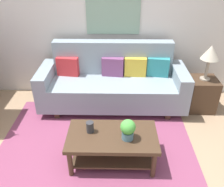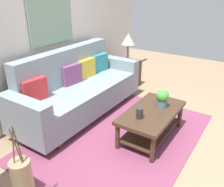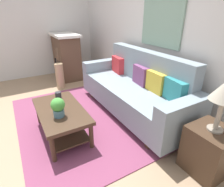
% 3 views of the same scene
% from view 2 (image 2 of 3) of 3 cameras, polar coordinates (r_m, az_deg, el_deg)
% --- Properties ---
extents(ground_plane, '(9.52, 9.52, 0.00)m').
position_cam_2_polar(ground_plane, '(3.37, 9.24, -12.60)').
color(ground_plane, '#9E7F60').
extents(wall_back, '(5.52, 0.10, 2.70)m').
position_cam_2_polar(wall_back, '(3.95, -16.90, 13.75)').
color(wall_back, silver).
rests_on(wall_back, ground_plane).
extents(area_rug, '(2.68, 1.97, 0.01)m').
position_cam_2_polar(area_rug, '(3.55, 1.81, -10.01)').
color(area_rug, '#843D5B').
rests_on(area_rug, ground_plane).
extents(couch, '(2.39, 0.84, 1.08)m').
position_cam_2_polar(couch, '(3.99, -7.96, 0.79)').
color(couch, gray).
rests_on(couch, ground_plane).
extents(throw_pillow_crimson, '(0.37, 0.17, 0.32)m').
position_cam_2_polar(throw_pillow_crimson, '(3.50, -17.84, 0.81)').
color(throw_pillow_crimson, red).
rests_on(throw_pillow_crimson, couch).
extents(throw_pillow_plum, '(0.37, 0.16, 0.32)m').
position_cam_2_polar(throw_pillow_plum, '(3.97, -9.53, 4.47)').
color(throw_pillow_plum, '#7A4270').
rests_on(throw_pillow_plum, couch).
extents(throw_pillow_mustard, '(0.36, 0.13, 0.32)m').
position_cam_2_polar(throw_pillow_mustard, '(4.24, -6.10, 5.95)').
color(throw_pillow_mustard, gold).
rests_on(throw_pillow_mustard, couch).
extents(throw_pillow_teal, '(0.37, 0.17, 0.32)m').
position_cam_2_polar(throw_pillow_teal, '(4.53, -3.07, 7.24)').
color(throw_pillow_teal, teal).
rests_on(throw_pillow_teal, couch).
extents(coffee_table, '(1.10, 0.60, 0.43)m').
position_cam_2_polar(coffee_table, '(3.41, 9.31, -5.73)').
color(coffee_table, '#422D1E').
rests_on(coffee_table, ground_plane).
extents(tabletop_vase, '(0.09, 0.09, 0.14)m').
position_cam_2_polar(tabletop_vase, '(3.13, 6.51, -4.64)').
color(tabletop_vase, '#2D2D33').
rests_on(tabletop_vase, coffee_table).
extents(potted_plant_tabletop, '(0.18, 0.18, 0.26)m').
position_cam_2_polar(potted_plant_tabletop, '(3.43, 11.77, -0.97)').
color(potted_plant_tabletop, slate).
rests_on(potted_plant_tabletop, coffee_table).
extents(side_table, '(0.44, 0.44, 0.56)m').
position_cam_2_polar(side_table, '(5.14, 3.65, 4.64)').
color(side_table, '#422D1E').
rests_on(side_table, ground_plane).
extents(table_lamp, '(0.28, 0.28, 0.57)m').
position_cam_2_polar(table_lamp, '(4.95, 3.87, 12.46)').
color(table_lamp, gray).
rests_on(table_lamp, side_table).
extents(floor_vase, '(0.19, 0.19, 0.59)m').
position_cam_2_polar(floor_vase, '(2.53, -20.05, -20.07)').
color(floor_vase, tan).
rests_on(floor_vase, ground_plane).
extents(floor_vase_branch_a, '(0.03, 0.04, 0.36)m').
position_cam_2_polar(floor_vase_branch_a, '(2.25, -21.39, -11.00)').
color(floor_vase_branch_a, brown).
rests_on(floor_vase_branch_a, floor_vase).
extents(floor_vase_branch_b, '(0.05, 0.03, 0.36)m').
position_cam_2_polar(floor_vase_branch_b, '(2.25, -22.28, -11.17)').
color(floor_vase_branch_b, brown).
rests_on(floor_vase_branch_b, floor_vase).
extents(floor_vase_branch_c, '(0.05, 0.04, 0.36)m').
position_cam_2_polar(floor_vase_branch_c, '(2.22, -21.74, -11.50)').
color(floor_vase_branch_c, brown).
rests_on(floor_vase_branch_c, floor_vase).
extents(framed_painting, '(0.88, 0.03, 0.75)m').
position_cam_2_polar(framed_painting, '(4.02, -14.14, 16.57)').
color(framed_painting, gray).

